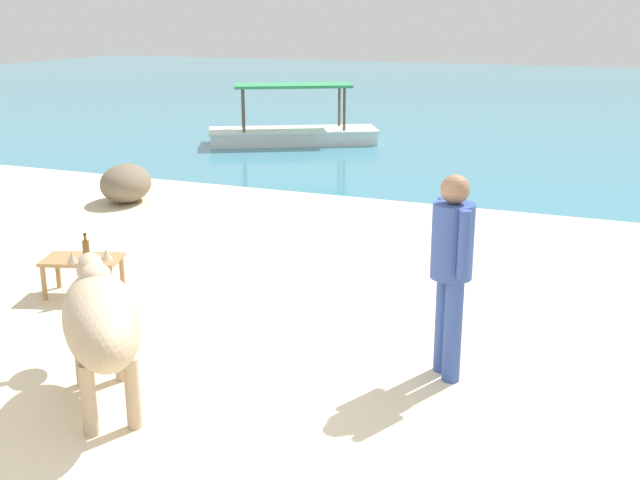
% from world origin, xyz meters
% --- Properties ---
extents(sand_beach, '(18.00, 14.00, 0.04)m').
position_xyz_m(sand_beach, '(0.00, 0.00, 0.02)').
color(sand_beach, beige).
rests_on(sand_beach, ground).
extents(water_surface, '(60.00, 36.00, 0.03)m').
position_xyz_m(water_surface, '(0.00, 22.00, 0.00)').
color(water_surface, teal).
rests_on(water_surface, ground).
extents(cow, '(1.47, 1.58, 1.01)m').
position_xyz_m(cow, '(-0.73, 0.09, 0.71)').
color(cow, tan).
rests_on(cow, sand_beach).
extents(low_bench_table, '(0.86, 0.66, 0.39)m').
position_xyz_m(low_bench_table, '(-2.35, 1.89, 0.37)').
color(low_bench_table, '#A37A4C').
rests_on(low_bench_table, sand_beach).
extents(bottle, '(0.07, 0.07, 0.30)m').
position_xyz_m(bottle, '(-2.21, 1.79, 0.55)').
color(bottle, brown).
rests_on(bottle, low_bench_table).
extents(person_standing, '(0.33, 0.43, 1.62)m').
position_xyz_m(person_standing, '(1.49, 1.46, 0.99)').
color(person_standing, '#334C99').
rests_on(person_standing, sand_beach).
extents(shore_rock_large, '(1.08, 1.24, 0.57)m').
position_xyz_m(shore_rock_large, '(-4.35, 5.42, 0.33)').
color(shore_rock_large, '#756651').
rests_on(shore_rock_large, sand_beach).
extents(boat_white, '(3.78, 2.78, 1.29)m').
position_xyz_m(boat_white, '(-4.27, 11.47, 0.29)').
color(boat_white, white).
rests_on(boat_white, water_surface).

